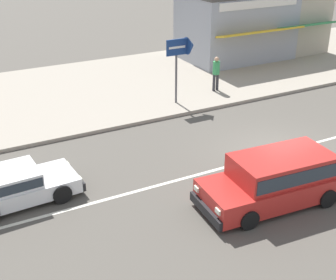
{
  "coord_description": "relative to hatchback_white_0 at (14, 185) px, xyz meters",
  "views": [
    {
      "loc": [
        -10.97,
        -11.91,
        7.99
      ],
      "look_at": [
        -3.9,
        1.45,
        0.8
      ],
      "focal_mm": 50.0,
      "sensor_mm": 36.0,
      "label": 1
    }
  ],
  "objects": [
    {
      "name": "pedestrian_mid_kerb",
      "position": [
        10.93,
        5.48,
        0.57
      ],
      "size": [
        0.34,
        0.34,
        1.72
      ],
      "color": "#333338",
      "rests_on": "kerb_strip"
    },
    {
      "name": "shopfront_corner_warung",
      "position": [
        18.97,
        10.46,
        1.69
      ],
      "size": [
        4.87,
        5.27,
        4.25
      ],
      "color": "#B2A893",
      "rests_on": "kerb_strip"
    },
    {
      "name": "shopfront_mid_block",
      "position": [
        15.37,
        10.21,
        1.61
      ],
      "size": [
        6.39,
        5.08,
        4.07
      ],
      "color": "#999EA8",
      "rests_on": "kerb_strip"
    },
    {
      "name": "hatchback_white_0",
      "position": [
        0.0,
        0.0,
        0.0
      ],
      "size": [
        3.72,
        1.93,
        1.1
      ],
      "color": "white",
      "rests_on": "ground"
    },
    {
      "name": "arrow_signboard",
      "position": [
        8.91,
        4.89,
        2.09
      ],
      "size": [
        1.4,
        0.8,
        3.04
      ],
      "color": "#4C4C51",
      "rests_on": "kerb_strip"
    },
    {
      "name": "ground_plane",
      "position": [
        9.37,
        -1.21,
        -0.59
      ],
      "size": [
        160.0,
        160.0,
        0.0
      ],
      "primitive_type": "plane",
      "color": "#544F47"
    },
    {
      "name": "lane_centre_stripe",
      "position": [
        9.37,
        -1.21,
        -0.59
      ],
      "size": [
        50.4,
        0.14,
        0.01
      ],
      "primitive_type": "cube",
      "color": "silver",
      "rests_on": "ground"
    },
    {
      "name": "minivan_red_1",
      "position": [
        7.11,
        -3.74,
        0.26
      ],
      "size": [
        4.73,
        2.22,
        1.56
      ],
      "color": "red",
      "rests_on": "ground"
    },
    {
      "name": "kerb_strip",
      "position": [
        9.37,
        8.64,
        -0.51
      ],
      "size": [
        68.0,
        10.0,
        0.15
      ],
      "primitive_type": "cube",
      "color": "#9E9384",
      "rests_on": "ground"
    }
  ]
}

